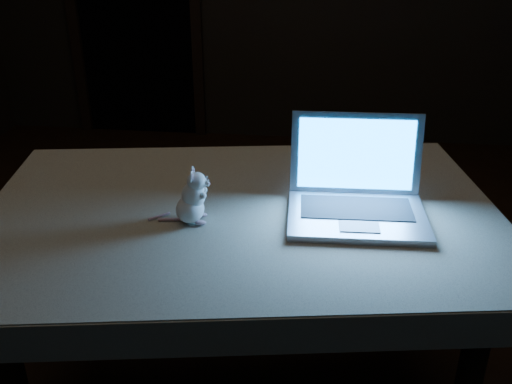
# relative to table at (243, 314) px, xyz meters

# --- Properties ---
(floor) EXTENTS (5.00, 5.00, 0.00)m
(floor) POSITION_rel_table_xyz_m (-0.14, 0.35, -0.40)
(floor) COLOR black
(floor) RESTS_ON ground
(table) EXTENTS (1.64, 1.20, 0.81)m
(table) POSITION_rel_table_xyz_m (0.00, 0.00, 0.00)
(table) COLOR black
(table) RESTS_ON floor
(tablecloth) EXTENTS (1.85, 1.47, 0.11)m
(tablecloth) POSITION_rel_table_xyz_m (-0.00, -0.05, 0.36)
(tablecloth) COLOR beige
(tablecloth) RESTS_ON table
(laptop) EXTENTS (0.43, 0.38, 0.28)m
(laptop) POSITION_rel_table_xyz_m (0.36, -0.03, 0.55)
(laptop) COLOR #A8A7AC
(laptop) RESTS_ON tablecloth
(plush_mouse) EXTENTS (0.14, 0.14, 0.17)m
(plush_mouse) POSITION_rel_table_xyz_m (-0.14, -0.10, 0.50)
(plush_mouse) COLOR white
(plush_mouse) RESTS_ON tablecloth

